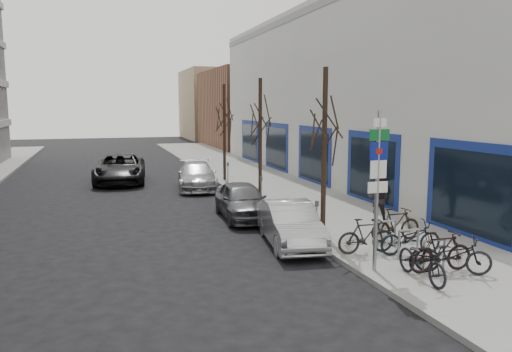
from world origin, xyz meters
TOP-DOWN VIEW (x-y plane):
  - ground at (0.00, 0.00)m, footprint 120.00×120.00m
  - sidewalk_east at (4.50, 10.00)m, footprint 5.00×70.00m
  - commercial_building at (17.00, 16.00)m, footprint 20.00×32.00m
  - brick_building_far at (13.00, 40.00)m, footprint 12.00×14.00m
  - tan_building_far at (13.50, 55.00)m, footprint 13.00×12.00m
  - highway_sign_pole at (2.40, -0.01)m, footprint 0.55×0.10m
  - bike_rack at (3.80, 0.60)m, footprint 0.66×2.26m
  - tree_near at (2.60, 3.50)m, footprint 1.80×1.80m
  - tree_mid at (2.60, 10.00)m, footprint 1.80×1.80m
  - tree_far at (2.60, 16.50)m, footprint 1.80×1.80m
  - meter_front at (2.15, 3.00)m, footprint 0.10×0.08m
  - meter_mid at (2.15, 8.50)m, footprint 0.10×0.08m
  - meter_back at (2.15, 14.00)m, footprint 0.10×0.08m
  - bike_near_left at (3.10, -0.98)m, footprint 0.60×1.88m
  - bike_near_right at (3.91, -0.61)m, footprint 1.81×0.64m
  - bike_mid_curb at (4.10, 0.93)m, footprint 1.87×0.73m
  - bike_mid_inner at (2.94, 1.37)m, footprint 1.75×0.64m
  - bike_far_curb at (4.12, -0.81)m, footprint 1.89×1.40m
  - bike_far_inner at (4.49, 2.27)m, footprint 1.77×0.58m
  - parked_car_front at (1.40, 3.32)m, footprint 1.98×4.25m
  - parked_car_mid at (1.01, 7.35)m, footprint 1.89×4.21m
  - parked_car_back at (0.67, 14.72)m, footprint 2.56×4.96m
  - lane_car at (-3.06, 18.18)m, footprint 3.24×6.07m
  - pedestrian_near at (6.80, 7.15)m, footprint 0.79×0.68m
  - pedestrian_far at (5.41, 4.80)m, footprint 0.74×0.72m

SIDE VIEW (x-z plane):
  - ground at x=0.00m, z-range 0.00..0.00m
  - sidewalk_east at x=4.50m, z-range 0.00..0.15m
  - bike_rack at x=3.80m, z-range 0.24..1.07m
  - bike_mid_inner at x=2.94m, z-range 0.15..1.19m
  - parked_car_front at x=1.40m, z-range 0.00..1.35m
  - bike_far_inner at x=4.49m, z-range 0.15..1.22m
  - parked_car_back at x=0.67m, z-range 0.00..1.38m
  - bike_near_right at x=3.91m, z-range 0.15..1.23m
  - parked_car_mid at x=1.01m, z-range 0.00..1.40m
  - bike_mid_curb at x=4.10m, z-range 0.15..1.27m
  - bike_far_curb at x=4.12m, z-range 0.15..1.28m
  - bike_near_left at x=3.10m, z-range 0.15..1.29m
  - lane_car at x=-3.06m, z-range 0.00..1.62m
  - meter_front at x=2.15m, z-range 0.28..1.55m
  - meter_mid at x=2.15m, z-range 0.28..1.55m
  - meter_back at x=2.15m, z-range 0.28..1.55m
  - pedestrian_far at x=5.41m, z-range 0.15..1.82m
  - pedestrian_near at x=6.80m, z-range 0.15..1.96m
  - highway_sign_pole at x=2.40m, z-range 0.36..4.56m
  - brick_building_far at x=13.00m, z-range 0.00..8.00m
  - tree_near at x=2.60m, z-range 1.35..6.85m
  - tree_mid at x=2.60m, z-range 1.35..6.85m
  - tree_far at x=2.60m, z-range 1.35..6.85m
  - tan_building_far at x=13.50m, z-range 0.00..9.00m
  - commercial_building at x=17.00m, z-range 0.00..10.00m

